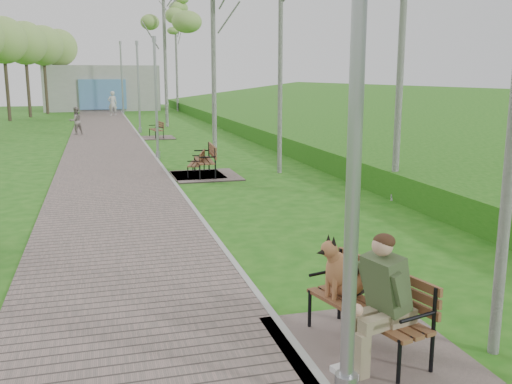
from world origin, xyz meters
The scene contains 16 objects.
walkway centered at (-1.75, 21.50, 0.02)m, with size 3.50×67.00×0.04m, color #665952.
kerb centered at (0.00, 21.50, 0.03)m, with size 0.10×67.00×0.05m, color #999993.
embankment centered at (12.00, 20.00, 0.00)m, with size 14.00×70.00×1.60m, color #468625.
building_north centered at (-1.50, 50.97, 1.99)m, with size 10.00×5.20×4.00m.
bench_main centered at (0.70, 1.66, 0.50)m, with size 2.01×2.24×1.76m.
bench_second centered at (1.10, 13.73, 0.23)m, with size 2.03×2.26×1.25m.
bench_third centered at (0.85, 13.87, 0.18)m, with size 1.59×1.76×0.97m.
bench_far centered at (0.77, 25.45, 0.19)m, with size 1.70×1.89×1.04m.
lamp_post_near centered at (0.07, 0.72, 2.70)m, with size 0.22×0.22×5.77m.
lamp_post_second centered at (0.09, 18.11, 2.13)m, with size 0.18×0.18×4.56m.
lamp_post_third centered at (0.19, 28.53, 2.33)m, with size 0.19×0.19×4.98m.
lamp_post_far centered at (0.09, 46.25, 2.78)m, with size 0.23×0.23×5.94m.
pedestrian_near centered at (-0.87, 42.56, 0.97)m, with size 0.71×0.46×1.93m, color beige.
pedestrian_far centered at (-3.20, 28.15, 0.74)m, with size 0.72×0.56×1.49m, color gray.
birch_far_b centered at (2.10, 31.97, 7.18)m, with size 2.82×2.82×9.14m.
birch_distant_b centered at (4.88, 47.31, 8.39)m, with size 2.62×2.62×10.68m.
Camera 1 is at (-2.11, -3.85, 3.14)m, focal length 40.00 mm.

